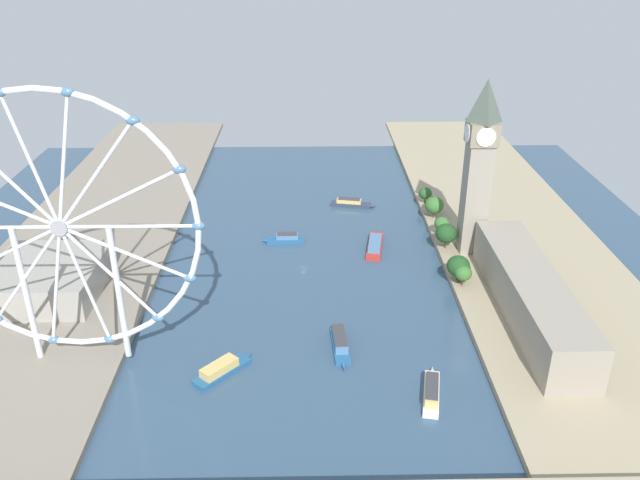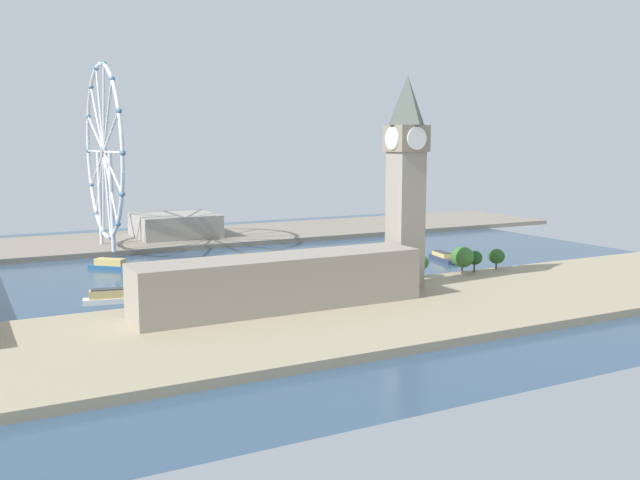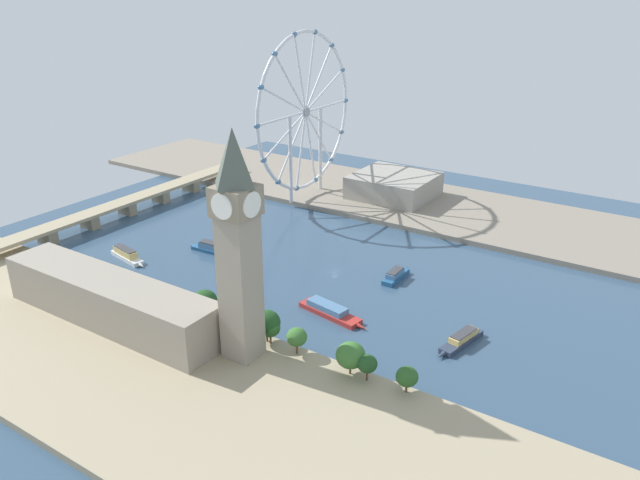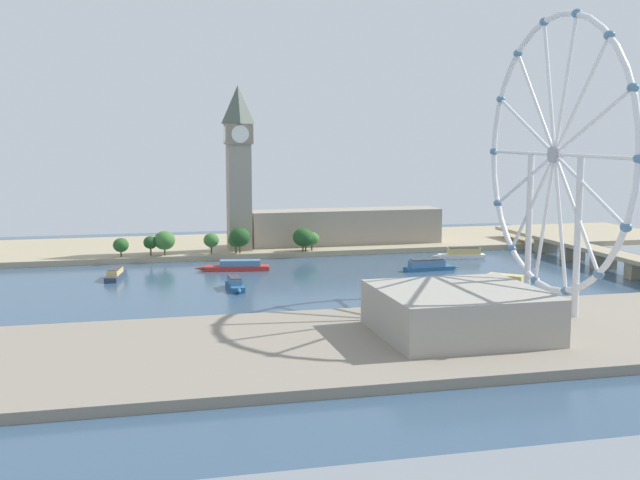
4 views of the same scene
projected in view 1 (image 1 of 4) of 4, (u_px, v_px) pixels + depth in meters
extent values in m
plane|color=#334C66|center=(303.00, 268.00, 325.53)|extent=(401.73, 401.73, 0.00)
cube|color=tan|center=(531.00, 263.00, 326.90)|extent=(90.00, 520.00, 3.00)
cube|color=gray|center=(73.00, 267.00, 322.85)|extent=(90.00, 520.00, 3.00)
cube|color=gray|center=(475.00, 198.00, 325.16)|extent=(12.26, 12.26, 57.51)
cube|color=gray|center=(482.00, 133.00, 310.19)|extent=(14.23, 14.23, 10.97)
pyramid|color=#4C564C|center=(486.00, 100.00, 303.32)|extent=(12.88, 12.88, 20.47)
cylinder|color=white|center=(486.00, 137.00, 303.57)|extent=(9.32, 0.50, 9.32)
cylinder|color=white|center=(479.00, 129.00, 316.81)|extent=(9.32, 0.50, 9.32)
cylinder|color=white|center=(467.00, 133.00, 310.06)|extent=(0.50, 9.32, 9.32)
cylinder|color=white|center=(498.00, 133.00, 310.32)|extent=(0.50, 9.32, 9.32)
cube|color=gray|center=(530.00, 294.00, 276.71)|extent=(22.00, 110.49, 19.83)
cylinder|color=#513823|center=(425.00, 201.00, 393.71)|extent=(0.80, 0.80, 3.22)
ellipsoid|color=#285623|center=(425.00, 193.00, 391.61)|extent=(8.00, 8.00, 7.20)
cylinder|color=#513823|center=(432.00, 210.00, 380.01)|extent=(0.80, 0.80, 4.11)
ellipsoid|color=#1E471E|center=(432.00, 202.00, 377.82)|extent=(7.39, 7.39, 6.65)
cylinder|color=#513823|center=(434.00, 215.00, 373.67)|extent=(0.80, 0.80, 3.59)
ellipsoid|color=#386B2D|center=(434.00, 205.00, 370.97)|extent=(10.95, 10.95, 9.85)
cylinder|color=#513823|center=(441.00, 232.00, 351.71)|extent=(0.80, 0.80, 4.11)
ellipsoid|color=#386B2D|center=(442.00, 223.00, 349.40)|extent=(8.12, 8.12, 7.31)
cylinder|color=#513823|center=(445.00, 244.00, 338.11)|extent=(0.80, 0.80, 4.13)
ellipsoid|color=#1E471E|center=(446.00, 233.00, 335.26)|extent=(11.16, 11.16, 10.04)
cylinder|color=#513823|center=(445.00, 243.00, 340.06)|extent=(0.80, 0.80, 3.81)
ellipsoid|color=#285623|center=(446.00, 234.00, 337.81)|extent=(8.07, 8.07, 7.26)
cylinder|color=#513823|center=(457.00, 277.00, 307.51)|extent=(0.80, 0.80, 3.26)
ellipsoid|color=#1E471E|center=(458.00, 266.00, 304.88)|extent=(10.99, 10.99, 9.89)
cylinder|color=#513823|center=(462.00, 282.00, 302.76)|extent=(0.80, 0.80, 3.35)
ellipsoid|color=#386B2D|center=(463.00, 273.00, 300.63)|extent=(8.01, 8.01, 7.21)
cylinder|color=#513823|center=(459.00, 279.00, 306.05)|extent=(0.80, 0.80, 3.07)
ellipsoid|color=#1E471E|center=(460.00, 269.00, 303.65)|extent=(9.86, 9.86, 8.88)
torus|color=silver|center=(60.00, 227.00, 229.17)|extent=(101.03, 2.18, 101.03)
cylinder|color=#99999E|center=(60.00, 227.00, 229.17)|extent=(5.93, 3.00, 5.93)
cylinder|color=silver|center=(5.00, 176.00, 220.46)|extent=(31.84, 1.31, 39.46)
cylinder|color=silver|center=(31.00, 163.00, 218.54)|extent=(12.27, 1.31, 48.48)
cylinder|color=silver|center=(63.00, 163.00, 218.74)|extent=(12.27, 1.31, 48.48)
cylinder|color=silver|center=(95.00, 176.00, 221.00)|extent=(31.84, 1.31, 39.46)
cylinder|color=silver|center=(118.00, 199.00, 224.87)|extent=(45.10, 1.31, 22.62)
cylinder|color=silver|center=(129.00, 226.00, 229.61)|extent=(49.43, 1.31, 1.31)
cylinder|color=silver|center=(126.00, 253.00, 234.25)|extent=(45.10, 1.31, 22.62)
cylinder|color=silver|center=(111.00, 274.00, 237.89)|extent=(31.84, 1.31, 39.46)
cylinder|color=silver|center=(86.00, 285.00, 239.80)|extent=(12.27, 1.31, 48.48)
cylinder|color=silver|center=(56.00, 286.00, 239.61)|extent=(12.27, 1.31, 48.48)
cylinder|color=silver|center=(27.00, 275.00, 237.35)|extent=(31.84, 1.31, 39.46)
cylinder|color=silver|center=(3.00, 254.00, 233.47)|extent=(45.10, 1.31, 22.62)
ellipsoid|color=teal|center=(68.00, 92.00, 208.30)|extent=(4.80, 3.20, 3.20)
ellipsoid|color=teal|center=(133.00, 120.00, 212.82)|extent=(4.80, 3.20, 3.20)
ellipsoid|color=teal|center=(179.00, 169.00, 220.58)|extent=(4.80, 3.20, 3.20)
ellipsoid|color=teal|center=(199.00, 226.00, 230.04)|extent=(4.80, 3.20, 3.20)
ellipsoid|color=teal|center=(190.00, 278.00, 239.33)|extent=(4.80, 3.20, 3.20)
ellipsoid|color=teal|center=(158.00, 318.00, 246.61)|extent=(4.80, 3.20, 3.20)
ellipsoid|color=teal|center=(110.00, 339.00, 250.43)|extent=(4.80, 3.20, 3.20)
ellipsoid|color=teal|center=(53.00, 340.00, 250.05)|extent=(4.80, 3.20, 3.20)
cylinder|color=silver|center=(27.00, 295.00, 241.11)|extent=(2.40, 2.40, 55.98)
cylinder|color=silver|center=(119.00, 294.00, 241.71)|extent=(2.40, 2.40, 55.98)
cube|color=gray|center=(47.00, 278.00, 294.58)|extent=(47.93, 50.73, 14.65)
cube|color=#235684|center=(222.00, 372.00, 247.77)|extent=(21.61, 22.62, 1.93)
cone|color=#235684|center=(249.00, 355.00, 257.33)|extent=(4.40, 4.54, 1.93)
cube|color=#DBB766|center=(219.00, 367.00, 245.80)|extent=(14.54, 15.07, 3.35)
cube|color=#2D384C|center=(351.00, 205.00, 396.92)|extent=(24.99, 10.34, 2.33)
cone|color=#2D384C|center=(374.00, 206.00, 394.64)|extent=(4.76, 3.15, 2.33)
cube|color=#DBB766|center=(349.00, 201.00, 396.09)|extent=(15.59, 7.59, 2.34)
cube|color=#38383D|center=(349.00, 199.00, 395.49)|extent=(14.08, 7.07, 0.41)
cube|color=#235684|center=(285.00, 240.00, 351.42)|extent=(20.11, 5.97, 2.39)
cone|color=#235684|center=(264.00, 241.00, 351.05)|extent=(3.64, 2.45, 2.39)
cube|color=teal|center=(287.00, 236.00, 350.39)|extent=(11.98, 4.93, 2.48)
cube|color=#38383D|center=(287.00, 234.00, 349.74)|extent=(10.79, 4.69, 0.46)
cube|color=#235684|center=(340.00, 346.00, 263.14)|extent=(7.57, 25.11, 1.92)
cone|color=#235684|center=(344.00, 367.00, 250.22)|extent=(2.17, 4.57, 1.92)
cube|color=teal|center=(340.00, 339.00, 263.12)|extent=(6.18, 18.01, 3.24)
cube|color=#38383D|center=(340.00, 335.00, 262.29)|extent=(5.83, 16.23, 0.56)
cube|color=#B22D28|center=(375.00, 246.00, 345.29)|extent=(12.51, 32.02, 2.20)
cone|color=#B22D28|center=(377.00, 232.00, 361.43)|extent=(3.07, 5.90, 2.20)
cube|color=teal|center=(375.00, 243.00, 342.81)|extent=(9.46, 20.38, 2.82)
cube|color=white|center=(431.00, 394.00, 235.69)|extent=(10.34, 25.32, 2.25)
cone|color=white|center=(432.00, 370.00, 248.39)|extent=(3.09, 4.80, 2.25)
cube|color=#DBB766|center=(432.00, 390.00, 233.36)|extent=(8.03, 18.00, 3.37)
cube|color=#38383D|center=(432.00, 386.00, 232.52)|extent=(7.47, 16.25, 0.50)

